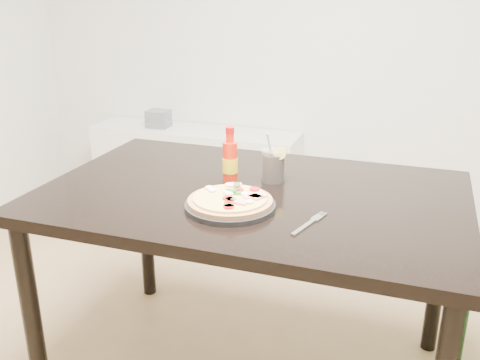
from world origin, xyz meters
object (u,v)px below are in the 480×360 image
(pizza, at_px, (231,200))
(media_console, at_px, (195,165))
(cola_cup, at_px, (273,166))
(plate, at_px, (230,206))
(hot_sauce_bottle, at_px, (230,161))
(dining_table, at_px, (252,214))
(fork, at_px, (310,223))

(pizza, xyz_separation_m, media_console, (-0.89, 1.72, -0.53))
(cola_cup, bearing_deg, pizza, -101.24)
(cola_cup, relative_size, media_console, 0.13)
(plate, relative_size, hot_sauce_bottle, 1.40)
(dining_table, xyz_separation_m, hot_sauce_bottle, (-0.09, 0.05, 0.16))
(dining_table, height_order, plate, plate)
(plate, bearing_deg, media_console, 117.33)
(cola_cup, distance_m, fork, 0.37)
(hot_sauce_bottle, relative_size, fork, 1.08)
(cola_cup, bearing_deg, hot_sauce_bottle, -151.50)
(plate, xyz_separation_m, media_console, (-0.89, 1.72, -0.51))
(hot_sauce_bottle, distance_m, fork, 0.42)
(cola_cup, bearing_deg, plate, -101.43)
(pizza, distance_m, fork, 0.26)
(plate, xyz_separation_m, cola_cup, (0.06, 0.28, 0.05))
(dining_table, xyz_separation_m, media_console, (-0.91, 1.56, -0.42))
(dining_table, height_order, media_console, dining_table)
(plate, height_order, pizza, pizza)
(pizza, height_order, media_console, pizza)
(pizza, xyz_separation_m, hot_sauce_bottle, (-0.08, 0.21, 0.05))
(fork, height_order, media_console, fork)
(pizza, height_order, cola_cup, cola_cup)
(dining_table, bearing_deg, pizza, -95.62)
(pizza, relative_size, cola_cup, 1.50)
(media_console, bearing_deg, pizza, -62.60)
(media_console, bearing_deg, plate, -62.67)
(cola_cup, bearing_deg, fork, -57.20)
(dining_table, relative_size, pizza, 5.34)
(plate, bearing_deg, hot_sauce_bottle, 110.15)
(dining_table, xyz_separation_m, pizza, (-0.02, -0.16, 0.11))
(fork, bearing_deg, media_console, 139.83)
(pizza, bearing_deg, fork, -7.20)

